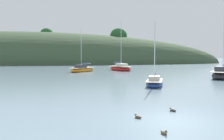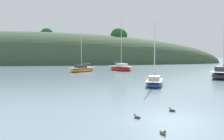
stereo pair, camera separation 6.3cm
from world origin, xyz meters
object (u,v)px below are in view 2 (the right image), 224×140
object	(u,v)px
duck_straggler	(137,117)
duck_lone_left	(163,133)
sailboat_teal_outer	(154,83)
sailboat_navy_dinghy	(82,70)
sailboat_red_portside	(120,68)
sailboat_blue_center	(223,74)
duck_trailing	(172,110)

from	to	relation	value
duck_straggler	duck_lone_left	size ratio (longest dim) A/B	0.89
sailboat_teal_outer	sailboat_navy_dinghy	xyz separation A→B (m)	(-6.67, 22.76, 0.07)
sailboat_navy_dinghy	duck_straggler	distance (m)	35.37
sailboat_red_portside	sailboat_navy_dinghy	world-z (taller)	sailboat_red_portside
sailboat_blue_center	duck_lone_left	world-z (taller)	sailboat_blue_center
sailboat_red_portside	sailboat_navy_dinghy	bearing A→B (deg)	-160.29
duck_trailing	sailboat_blue_center	bearing A→B (deg)	52.58
sailboat_blue_center	duck_lone_left	distance (m)	27.60
sailboat_blue_center	duck_lone_left	size ratio (longest dim) A/B	26.82
duck_trailing	duck_straggler	xyz separation A→B (m)	(-2.24, -1.23, 0.00)
sailboat_teal_outer	sailboat_red_portside	xyz separation A→B (m)	(0.89, 25.47, 0.10)
sailboat_teal_outer	sailboat_blue_center	size ratio (longest dim) A/B	0.58
sailboat_red_portside	duck_trailing	world-z (taller)	sailboat_red_portside
sailboat_red_portside	duck_lone_left	world-z (taller)	sailboat_red_portside
duck_trailing	duck_straggler	distance (m)	2.56
sailboat_teal_outer	duck_lone_left	world-z (taller)	sailboat_teal_outer
sailboat_teal_outer	duck_straggler	size ratio (longest dim) A/B	17.39
duck_trailing	sailboat_red_portside	bearing A→B (deg)	84.77
duck_lone_left	duck_straggler	bearing A→B (deg)	98.90
sailboat_teal_outer	sailboat_red_portside	size ratio (longest dim) A/B	0.65
sailboat_red_portside	sailboat_blue_center	xyz separation A→B (m)	(10.86, -18.20, 0.05)
sailboat_red_portside	sailboat_navy_dinghy	xyz separation A→B (m)	(-7.56, -2.71, -0.04)
duck_straggler	duck_lone_left	distance (m)	2.64
duck_trailing	duck_straggler	world-z (taller)	same
sailboat_blue_center	duck_lone_left	xyz separation A→B (m)	(-16.06, -22.43, -0.42)
sailboat_red_portside	duck_straggler	size ratio (longest dim) A/B	26.94
sailboat_teal_outer	duck_lone_left	size ratio (longest dim) A/B	15.52
sailboat_teal_outer	sailboat_blue_center	distance (m)	13.81
duck_straggler	sailboat_blue_center	bearing A→B (deg)	50.29
sailboat_red_portside	duck_lone_left	xyz separation A→B (m)	(-5.21, -40.63, -0.37)
sailboat_navy_dinghy	duck_straggler	world-z (taller)	sailboat_navy_dinghy
sailboat_navy_dinghy	duck_trailing	xyz separation A→B (m)	(4.19, -34.08, -0.33)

